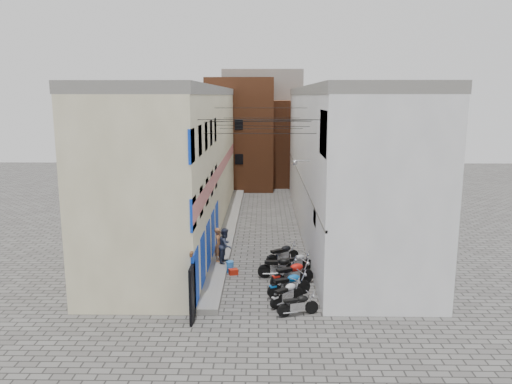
# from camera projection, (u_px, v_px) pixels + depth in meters

# --- Properties ---
(ground) EXTENTS (90.00, 90.00, 0.00)m
(ground) POSITION_uv_depth(u_px,v_px,m) (259.00, 316.00, 19.45)
(ground) COLOR #514F4C
(ground) RESTS_ON ground
(plinth) EXTENTS (0.90, 26.00, 0.25)m
(plinth) POSITION_uv_depth(u_px,v_px,m) (229.00, 227.00, 32.22)
(plinth) COLOR slate
(plinth) RESTS_ON ground
(building_left) EXTENTS (5.10, 27.00, 9.00)m
(building_left) POSITION_uv_depth(u_px,v_px,m) (182.00, 159.00, 31.39)
(building_left) COLOR #BEB690
(building_left) RESTS_ON ground
(building_right) EXTENTS (5.94, 26.00, 9.00)m
(building_right) POSITION_uv_depth(u_px,v_px,m) (341.00, 160.00, 31.27)
(building_right) COLOR silver
(building_right) RESTS_ON ground
(building_far_brick_left) EXTENTS (6.00, 6.00, 10.00)m
(building_far_brick_left) POSITION_uv_depth(u_px,v_px,m) (241.00, 134.00, 46.02)
(building_far_brick_left) COLOR brown
(building_far_brick_left) RESTS_ON ground
(building_far_brick_right) EXTENTS (5.00, 6.00, 8.00)m
(building_far_brick_right) POSITION_uv_depth(u_px,v_px,m) (293.00, 142.00, 48.09)
(building_far_brick_right) COLOR brown
(building_far_brick_right) RESTS_ON ground
(building_far_concrete) EXTENTS (8.00, 5.00, 11.00)m
(building_far_concrete) POSITION_uv_depth(u_px,v_px,m) (262.00, 124.00, 51.78)
(building_far_concrete) COLOR slate
(building_far_concrete) RESTS_ON ground
(far_shopfront) EXTENTS (2.00, 0.30, 2.40)m
(far_shopfront) POSITION_uv_depth(u_px,v_px,m) (262.00, 179.00, 43.96)
(far_shopfront) COLOR black
(far_shopfront) RESTS_ON ground
(overhead_wires) EXTENTS (5.80, 13.02, 1.32)m
(overhead_wires) POSITION_uv_depth(u_px,v_px,m) (261.00, 122.00, 25.60)
(overhead_wires) COLOR black
(overhead_wires) RESTS_ON ground
(motorcycle_a) EXTENTS (1.76, 0.98, 0.97)m
(motorcycle_a) POSITION_uv_depth(u_px,v_px,m) (298.00, 304.00, 19.41)
(motorcycle_a) COLOR black
(motorcycle_a) RESTS_ON ground
(motorcycle_b) EXTENTS (1.72, 1.65, 1.05)m
(motorcycle_b) POSITION_uv_depth(u_px,v_px,m) (287.00, 292.00, 20.42)
(motorcycle_b) COLOR #B5B5BA
(motorcycle_b) RESTS_ON ground
(motorcycle_c) EXTENTS (2.07, 1.33, 1.15)m
(motorcycle_c) POSITION_uv_depth(u_px,v_px,m) (289.00, 283.00, 21.28)
(motorcycle_c) COLOR #0B56A8
(motorcycle_c) RESTS_ON ground
(motorcycle_d) EXTENTS (2.25, 1.61, 1.26)m
(motorcycle_d) POSITION_uv_depth(u_px,v_px,m) (292.00, 273.00, 22.38)
(motorcycle_d) COLOR red
(motorcycle_d) RESTS_ON ground
(motorcycle_e) EXTENTS (2.05, 0.68, 1.18)m
(motorcycle_e) POSITION_uv_depth(u_px,v_px,m) (279.00, 266.00, 23.40)
(motorcycle_e) COLOR black
(motorcycle_e) RESTS_ON ground
(motorcycle_f) EXTENTS (1.84, 1.32, 1.03)m
(motorcycle_f) POSITION_uv_depth(u_px,v_px,m) (297.00, 262.00, 24.24)
(motorcycle_f) COLOR #9A9B9F
(motorcycle_f) RESTS_ON ground
(motorcycle_g) EXTENTS (2.00, 1.68, 1.16)m
(motorcycle_g) POSITION_uv_depth(u_px,v_px,m) (283.00, 253.00, 25.31)
(motorcycle_g) COLOR black
(motorcycle_g) RESTS_ON ground
(person_a) EXTENTS (0.54, 0.70, 1.72)m
(person_a) POSITION_uv_depth(u_px,v_px,m) (219.00, 245.00, 24.99)
(person_a) COLOR #9F613A
(person_a) RESTS_ON plinth
(person_b) EXTENTS (0.85, 0.99, 1.76)m
(person_b) POSITION_uv_depth(u_px,v_px,m) (225.00, 245.00, 24.81)
(person_b) COLOR #2E3446
(person_b) RESTS_ON plinth
(water_jug_near) EXTENTS (0.39, 0.39, 0.55)m
(water_jug_near) POSITION_uv_depth(u_px,v_px,m) (230.00, 267.00, 24.18)
(water_jug_near) COLOR blue
(water_jug_near) RESTS_ON ground
(water_jug_far) EXTENTS (0.36, 0.36, 0.46)m
(water_jug_far) POSITION_uv_depth(u_px,v_px,m) (230.00, 265.00, 24.55)
(water_jug_far) COLOR #2883CA
(water_jug_far) RESTS_ON ground
(red_crate) EXTENTS (0.49, 0.42, 0.26)m
(red_crate) POSITION_uv_depth(u_px,v_px,m) (233.00, 272.00, 23.94)
(red_crate) COLOR #B11E0C
(red_crate) RESTS_ON ground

